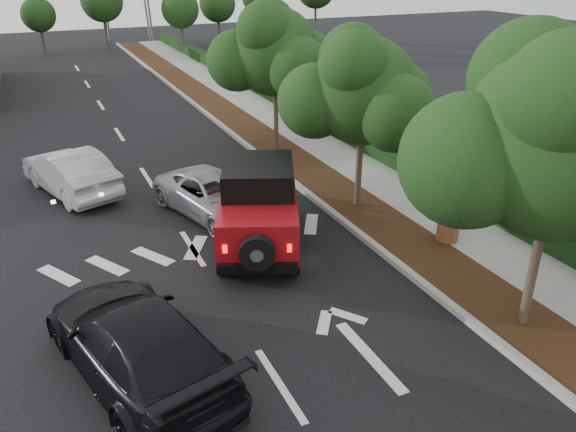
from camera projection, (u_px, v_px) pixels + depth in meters
ground at (280, 385)px, 10.64m from camera, size 120.00×120.00×0.00m
curb at (263, 158)px, 22.23m from camera, size 0.20×70.00×0.15m
planting_strip at (286, 155)px, 22.61m from camera, size 1.80×70.00×0.12m
sidewalk at (328, 149)px, 23.33m from camera, size 2.00×70.00×0.12m
hedge at (357, 137)px, 23.72m from camera, size 0.80×70.00×0.80m
transmission_tower at (131, 42)px, 52.44m from camera, size 7.00×4.00×28.00m
street_tree_near at (521, 325)px, 12.34m from camera, size 3.80×3.80×5.92m
street_tree_mid at (357, 207)px, 18.11m from camera, size 3.20×3.20×5.32m
street_tree_far at (276, 150)px, 23.46m from camera, size 3.40×3.40×5.62m
red_jeep at (259, 205)px, 15.36m from camera, size 3.51×4.80×2.35m
silver_suv_ahead at (216, 195)px, 17.35m from camera, size 3.39×5.06×1.29m
black_suv_oncoming at (137, 342)px, 10.57m from camera, size 3.41×5.70×1.55m
silver_sedan_oncoming at (70, 172)px, 18.90m from camera, size 2.98×4.90×1.52m
terracotta_planter at (450, 215)px, 15.46m from camera, size 0.76×0.76×1.32m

